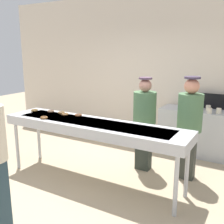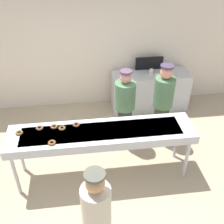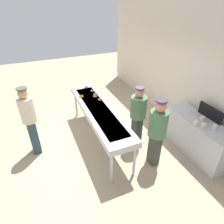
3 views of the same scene
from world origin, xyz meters
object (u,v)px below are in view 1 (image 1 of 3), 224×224
at_px(chocolate_donut_2, 65,114).
at_px(paper_cup_3, 208,108).
at_px(chocolate_donut_4, 78,115).
at_px(paper_cup_2, 219,111).
at_px(chocolate_donut_1, 61,113).
at_px(menu_display, 211,101).
at_px(worker_baker, 144,118).
at_px(paper_cup_1, 209,111).
at_px(fryer_conveyor, 92,127).
at_px(chocolate_donut_0, 51,111).
at_px(chocolate_donut_3, 35,110).
at_px(worker_assistant, 189,121).
at_px(prep_counter, 206,133).
at_px(chocolate_donut_5, 44,118).

relative_size(chocolate_donut_2, paper_cup_3, 1.16).
height_order(chocolate_donut_4, paper_cup_2, same).
bearing_deg(chocolate_donut_1, paper_cup_3, 41.42).
bearing_deg(chocolate_donut_1, menu_display, 44.76).
bearing_deg(menu_display, chocolate_donut_1, -135.24).
xyz_separation_m(worker_baker, paper_cup_1, (0.86, 0.93, 0.03)).
relative_size(worker_baker, menu_display, 2.49).
bearing_deg(paper_cup_1, menu_display, 98.82).
distance_m(fryer_conveyor, paper_cup_1, 2.20).
bearing_deg(chocolate_donut_0, paper_cup_3, 38.57).
xyz_separation_m(fryer_conveyor, paper_cup_3, (1.29, 1.97, 0.06)).
bearing_deg(chocolate_donut_0, chocolate_donut_1, 1.76).
bearing_deg(paper_cup_2, chocolate_donut_1, -144.35).
relative_size(chocolate_donut_3, chocolate_donut_4, 1.00).
distance_m(chocolate_donut_0, chocolate_donut_1, 0.23).
distance_m(worker_assistant, paper_cup_3, 1.15).
distance_m(chocolate_donut_2, paper_cup_1, 2.54).
bearing_deg(chocolate_donut_2, worker_baker, 30.96).
height_order(chocolate_donut_4, paper_cup_1, same).
relative_size(chocolate_donut_0, paper_cup_2, 1.16).
bearing_deg(paper_cup_2, chocolate_donut_4, -139.79).
relative_size(chocolate_donut_0, chocolate_donut_4, 1.00).
bearing_deg(menu_display, worker_assistant, -92.38).
distance_m(chocolate_donut_2, worker_assistant, 1.98).
bearing_deg(worker_assistant, prep_counter, -97.63).
bearing_deg(paper_cup_1, chocolate_donut_5, -137.50).
height_order(chocolate_donut_1, worker_assistant, worker_assistant).
relative_size(fryer_conveyor, paper_cup_3, 29.15).
relative_size(chocolate_donut_0, chocolate_donut_2, 1.00).
xyz_separation_m(fryer_conveyor, paper_cup_1, (1.36, 1.73, 0.06)).
relative_size(chocolate_donut_2, worker_assistant, 0.07).
bearing_deg(fryer_conveyor, worker_baker, 57.69).
bearing_deg(paper_cup_2, prep_counter, 143.82).
xyz_separation_m(prep_counter, paper_cup_1, (0.07, -0.22, 0.49)).
bearing_deg(chocolate_donut_2, prep_counter, 43.79).
bearing_deg(chocolate_donut_0, chocolate_donut_4, 1.50).
relative_size(paper_cup_1, menu_display, 0.16).
height_order(fryer_conveyor, menu_display, menu_display).
bearing_deg(paper_cup_1, worker_assistant, -98.12).
relative_size(chocolate_donut_0, worker_baker, 0.07).
bearing_deg(chocolate_donut_4, paper_cup_3, 46.70).
relative_size(fryer_conveyor, paper_cup_1, 29.15).
distance_m(chocolate_donut_1, worker_assistant, 2.08).
distance_m(chocolate_donut_3, menu_display, 3.31).
distance_m(chocolate_donut_4, chocolate_donut_5, 0.54).
xyz_separation_m(chocolate_donut_4, paper_cup_2, (1.90, 1.60, -0.03)).
relative_size(worker_baker, worker_assistant, 0.97).
height_order(chocolate_donut_2, paper_cup_2, same).
height_order(paper_cup_2, menu_display, menu_display).
xyz_separation_m(chocolate_donut_1, menu_display, (2.03, 2.01, 0.06)).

